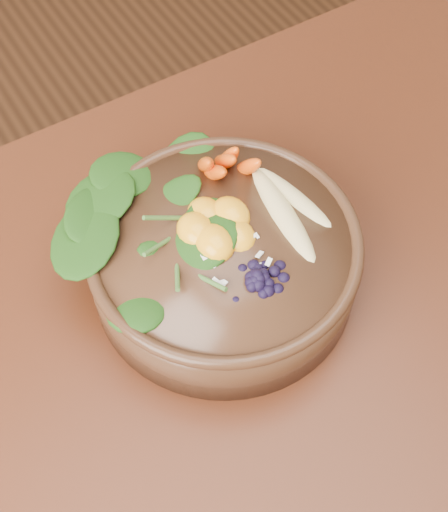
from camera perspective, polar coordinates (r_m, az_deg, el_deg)
The scene contains 9 objects.
ground at distance 1.53m, azimuth 10.35°, elevation -16.53°, with size 4.00×4.00×0.00m, color #381E0F.
dining_table at distance 0.93m, azimuth 16.39°, elevation -4.09°, with size 1.60×0.90×0.75m.
stoneware_bowl at distance 0.78m, azimuth -0.00°, elevation -0.41°, with size 0.29×0.29×0.08m, color #422817.
kale_heap at distance 0.75m, azimuth -5.40°, elevation 3.99°, with size 0.19×0.17×0.04m, color #1E4812, non-canonical shape.
carrot_cluster at distance 0.77m, azimuth 0.29°, elevation 8.71°, with size 0.06×0.06×0.08m, color #F54F0D, non-canonical shape.
banana_halves at distance 0.76m, azimuth 5.25°, elevation 4.75°, with size 0.07×0.17×0.03m.
mandarin_cluster at distance 0.74m, azimuth -0.60°, elevation 3.02°, with size 0.08×0.09×0.03m, color orange, non-canonical shape.
blueberry_pile at distance 0.70m, azimuth 2.78°, elevation -1.13°, with size 0.13×0.10×0.04m, color black, non-canonical shape.
coconut_flakes at distance 0.73m, azimuth 0.95°, elevation 0.41°, with size 0.09×0.07×0.01m, color white, non-canonical shape.
Camera 1 is at (-0.46, -0.24, 1.44)m, focal length 50.00 mm.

